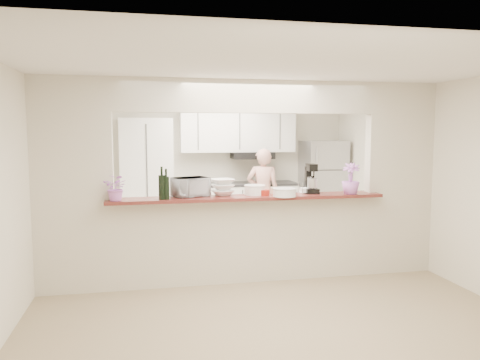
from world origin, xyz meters
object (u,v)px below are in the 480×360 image
object	(u,v)px
stand_mixer	(311,180)
person	(263,194)
refrigerator	(323,186)
toaster_oven	(190,187)

from	to	relation	value
stand_mixer	person	xyz separation A→B (m)	(-0.06, 2.24, -0.47)
stand_mixer	refrigerator	bearing A→B (deg)	65.14
toaster_oven	person	size ratio (longest dim) A/B	0.27
refrigerator	toaster_oven	size ratio (longest dim) A/B	4.07
toaster_oven	stand_mixer	bearing A→B (deg)	-21.31
refrigerator	person	distance (m)	1.30
toaster_oven	person	world-z (taller)	person
stand_mixer	person	bearing A→B (deg)	91.43
refrigerator	toaster_oven	xyz separation A→B (m)	(-2.75, -2.60, 0.36)
refrigerator	stand_mixer	world-z (taller)	refrigerator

